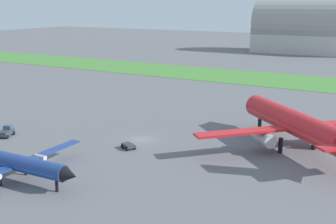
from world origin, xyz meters
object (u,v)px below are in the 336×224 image
Objects in this scene: pushback_tug_near_gate at (6,132)px; baggage_cart_midfield at (128,146)px; airplane_midfield_jet at (295,123)px; airplane_foreground_turboprop at (16,162)px.

baggage_cart_midfield is (24.19, 5.47, -0.34)m from pushback_tug_near_gate.
airplane_midfield_jet is 7.25× the size of pushback_tug_near_gate.
airplane_midfield_jet reaches higher than airplane_foreground_turboprop.
airplane_foreground_turboprop is at bearing -78.13° from baggage_cart_midfield.
pushback_tug_near_gate is at bearing 141.82° from airplane_foreground_turboprop.
airplane_midfield_jet is 28.67m from baggage_cart_midfield.
airplane_foreground_turboprop reaches higher than pushback_tug_near_gate.
airplane_foreground_turboprop is at bearing -148.97° from pushback_tug_near_gate.
airplane_foreground_turboprop is 20.46m from baggage_cart_midfield.
baggage_cart_midfield is at bearing 73.50° from airplane_foreground_turboprop.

